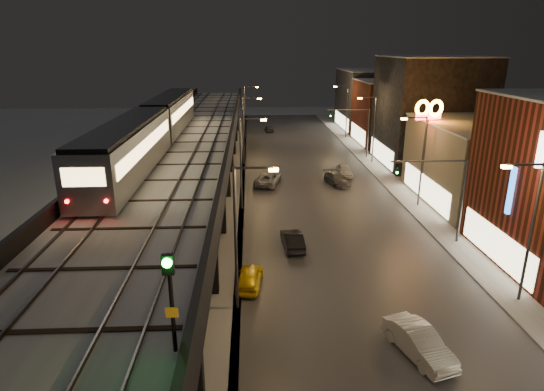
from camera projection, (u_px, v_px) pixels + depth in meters
name	position (u px, v px, depth m)	size (l,w,h in m)	color
road_surface	(318.00, 195.00, 49.11)	(17.00, 120.00, 0.06)	#46474D
sidewalk_right	(409.00, 193.00, 49.56)	(4.00, 120.00, 0.14)	#9FA1A8
under_viaduct_pavement	(193.00, 197.00, 48.49)	(11.00, 120.00, 0.06)	#9FA1A8
elevated_viaduct	(186.00, 152.00, 43.75)	(9.00, 100.00, 6.30)	black
viaduct_trackbed	(185.00, 144.00, 43.63)	(8.40, 100.00, 0.32)	#B2B7C1
viaduct_parapet_streetside	(231.00, 139.00, 43.72)	(0.30, 100.00, 1.10)	black
viaduct_parapet_far	(139.00, 139.00, 43.32)	(0.30, 100.00, 1.10)	black
building_c	(486.00, 163.00, 45.76)	(12.20, 15.20, 8.16)	#756D57
building_d	(430.00, 112.00, 60.00)	(12.20, 13.20, 14.16)	black
building_e	(396.00, 112.00, 73.91)	(12.20, 12.20, 10.16)	maroon
building_f	(374.00, 100.00, 87.04)	(12.20, 16.20, 11.16)	#2B2B2E
streetlight_left_1	(240.00, 229.00, 26.25)	(2.57, 0.28, 9.00)	#38383A
streetlight_right_1	(528.00, 224.00, 27.04)	(2.56, 0.28, 9.00)	#38383A
streetlight_left_2	(244.00, 157.00, 43.33)	(2.57, 0.28, 9.00)	#38383A
streetlight_right_2	(420.00, 155.00, 44.11)	(2.56, 0.28, 9.00)	#38383A
streetlight_left_3	(245.00, 126.00, 60.41)	(2.57, 0.28, 9.00)	#38383A
streetlight_right_3	(372.00, 125.00, 61.19)	(2.56, 0.28, 9.00)	#38383A
streetlight_left_4	(246.00, 108.00, 77.49)	(2.57, 0.28, 9.00)	#38383A
streetlight_right_4	(345.00, 108.00, 78.27)	(2.56, 0.28, 9.00)	#38383A
traffic_light_rig_a	(449.00, 191.00, 35.76)	(6.10, 0.34, 7.00)	#38383A
traffic_light_rig_b	(360.00, 127.00, 64.23)	(6.10, 0.34, 7.00)	#38383A
subway_train	(154.00, 126.00, 41.13)	(3.03, 36.70, 3.63)	gray
rail_signal	(170.00, 284.00, 12.82)	(0.37, 0.44, 3.22)	black
car_taxi	(250.00, 278.00, 30.16)	(1.56, 3.88, 1.32)	yellow
car_near_white	(293.00, 241.00, 35.89)	(1.46, 4.18, 1.38)	black
car_mid_silver	(268.00, 179.00, 52.47)	(2.45, 5.31, 1.47)	gray
car_far_white	(269.00, 129.00, 85.09)	(1.43, 3.57, 1.21)	#434448
car_onc_silver	(419.00, 343.00, 23.40)	(1.59, 4.57, 1.51)	silver
car_onc_white	(337.00, 180.00, 52.52)	(1.82, 4.49, 1.30)	#56575C
car_onc_red	(344.00, 171.00, 55.88)	(1.67, 4.16, 1.42)	silver
sign_mcdonalds	(428.00, 119.00, 45.26)	(3.06, 0.85, 10.32)	#38383A
sign_carwash	(518.00, 200.00, 31.06)	(1.47, 0.35, 7.62)	#38383A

